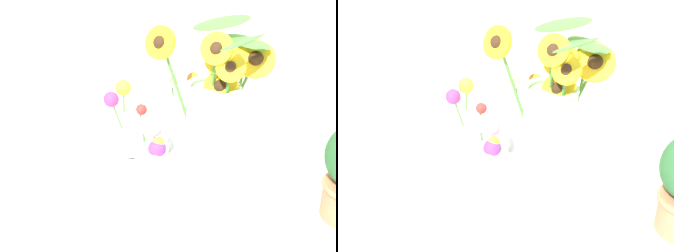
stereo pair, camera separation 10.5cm
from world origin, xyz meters
TOP-DOWN VIEW (x-y plane):
  - ground_plane at (0.00, 0.00)m, footprint 6.00×6.00m
  - serving_tray at (-0.03, 0.04)m, footprint 0.41×0.41m
  - mason_jar_sunflowers at (0.06, 0.09)m, footprint 0.25×0.22m
  - vase_small_center at (-0.05, -0.01)m, footprint 0.09×0.09m
  - vase_bulb_right at (-0.14, 0.05)m, footprint 0.11×0.08m
  - vase_small_back at (-0.06, 0.14)m, footprint 0.11×0.07m

SIDE VIEW (x-z plane):
  - ground_plane at x=0.00m, z-range 0.00..0.00m
  - serving_tray at x=-0.03m, z-range 0.00..0.02m
  - vase_small_center at x=-0.05m, z-range 0.01..0.15m
  - vase_bulb_right at x=-0.14m, z-range -0.01..0.19m
  - vase_small_back at x=-0.06m, z-range 0.00..0.22m
  - mason_jar_sunflowers at x=0.06m, z-range -0.01..0.35m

